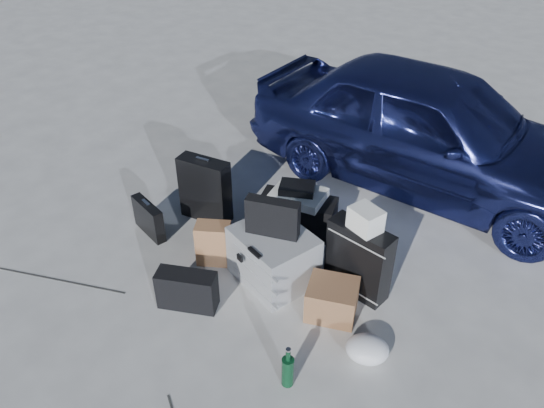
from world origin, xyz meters
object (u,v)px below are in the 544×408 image
(pelican_case, at_px, (274,257))
(green_bottle, at_px, (288,367))
(duffel_bag, at_px, (298,214))
(cardboard_box, at_px, (332,299))
(briefcase, at_px, (149,218))
(suitcase_left, at_px, (205,190))
(car, at_px, (429,129))
(suitcase_right, at_px, (359,260))

(pelican_case, xyz_separation_m, green_bottle, (0.62, -0.80, -0.06))
(pelican_case, relative_size, duffel_bag, 0.91)
(cardboard_box, bearing_deg, duffel_bag, 134.50)
(briefcase, distance_m, suitcase_left, 0.56)
(duffel_bag, bearing_deg, green_bottle, -76.66)
(pelican_case, relative_size, suitcase_left, 0.99)
(pelican_case, height_order, suitcase_left, suitcase_left)
(briefcase, relative_size, green_bottle, 1.26)
(cardboard_box, relative_size, green_bottle, 1.12)
(car, distance_m, suitcase_right, 1.82)
(suitcase_left, bearing_deg, green_bottle, -41.84)
(briefcase, distance_m, green_bottle, 1.99)
(car, distance_m, pelican_case, 2.12)
(suitcase_right, bearing_deg, cardboard_box, -87.00)
(suitcase_right, bearing_deg, car, 104.20)
(green_bottle, bearing_deg, suitcase_left, 143.79)
(car, relative_size, cardboard_box, 9.86)
(duffel_bag, bearing_deg, suitcase_left, -175.02)
(suitcase_left, height_order, duffel_bag, suitcase_left)
(duffel_bag, bearing_deg, suitcase_right, -43.00)
(car, bearing_deg, pelican_case, 169.44)
(pelican_case, relative_size, cardboard_box, 1.68)
(pelican_case, distance_m, cardboard_box, 0.59)
(suitcase_left, xyz_separation_m, green_bottle, (1.59, -1.16, -0.14))
(car, height_order, duffel_bag, car)
(suitcase_left, relative_size, suitcase_right, 1.01)
(car, bearing_deg, duffel_bag, 157.67)
(briefcase, height_order, duffel_bag, duffel_bag)
(suitcase_right, distance_m, duffel_bag, 0.89)
(pelican_case, bearing_deg, suitcase_right, 41.41)
(car, height_order, briefcase, car)
(car, xyz_separation_m, suitcase_left, (-1.47, -1.66, -0.30))
(cardboard_box, distance_m, green_bottle, 0.71)
(pelican_case, bearing_deg, car, 96.36)
(car, height_order, suitcase_left, car)
(suitcase_left, height_order, green_bottle, suitcase_left)
(cardboard_box, bearing_deg, briefcase, -179.57)
(briefcase, height_order, green_bottle, green_bottle)
(car, bearing_deg, cardboard_box, -174.74)
(pelican_case, xyz_separation_m, suitcase_left, (-0.97, 0.36, 0.09))
(duffel_bag, relative_size, cardboard_box, 1.85)
(duffel_bag, height_order, green_bottle, duffel_bag)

